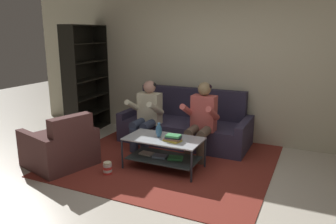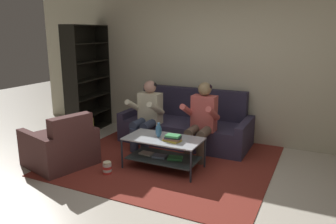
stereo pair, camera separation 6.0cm
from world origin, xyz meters
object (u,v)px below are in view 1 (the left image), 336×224
(person_seated_right, at_px, (202,118))
(person_seated_left, at_px, (147,113))
(vase, at_px, (159,131))
(coffee_table, at_px, (164,149))
(armchair, at_px, (60,147))
(popcorn_tub, at_px, (108,168))
(bookshelf, at_px, (84,86))
(book_stack, at_px, (173,138))
(couch, at_px, (186,126))

(person_seated_right, bearing_deg, person_seated_left, -179.81)
(vase, bearing_deg, person_seated_right, 58.78)
(coffee_table, xyz_separation_m, armchair, (-1.43, -0.55, -0.02))
(person_seated_right, distance_m, popcorn_tub, 1.62)
(person_seated_left, height_order, armchair, person_seated_left)
(armchair, bearing_deg, vase, 22.10)
(bookshelf, relative_size, armchair, 1.94)
(armchair, bearing_deg, book_stack, 16.62)
(vase, height_order, armchair, armchair)
(person_seated_left, relative_size, coffee_table, 1.04)
(popcorn_tub, bearing_deg, coffee_table, 40.14)
(couch, distance_m, bookshelf, 2.17)
(person_seated_left, distance_m, armchair, 1.49)
(popcorn_tub, bearing_deg, book_stack, 29.79)
(person_seated_right, bearing_deg, popcorn_tub, -128.42)
(person_seated_left, bearing_deg, couch, 49.14)
(person_seated_right, distance_m, coffee_table, 0.82)
(vase, distance_m, book_stack, 0.27)
(book_stack, bearing_deg, couch, 104.22)
(person_seated_right, bearing_deg, bookshelf, 172.14)
(bookshelf, height_order, popcorn_tub, bookshelf)
(coffee_table, relative_size, popcorn_tub, 5.65)
(coffee_table, height_order, bookshelf, bookshelf)
(vase, bearing_deg, couch, 93.62)
(person_seated_right, relative_size, armchair, 1.11)
(vase, bearing_deg, person_seated_left, 130.10)
(coffee_table, distance_m, popcorn_tub, 0.83)
(book_stack, xyz_separation_m, bookshelf, (-2.41, 1.10, 0.40))
(coffee_table, distance_m, book_stack, 0.28)
(book_stack, bearing_deg, person_seated_left, 137.77)
(person_seated_right, height_order, vase, person_seated_right)
(coffee_table, bearing_deg, popcorn_tub, -139.86)
(popcorn_tub, bearing_deg, armchair, -178.25)
(person_seated_left, distance_m, coffee_table, 0.98)
(couch, bearing_deg, vase, -86.38)
(bookshelf, xyz_separation_m, popcorn_tub, (1.61, -1.55, -0.81))
(vase, bearing_deg, armchair, -157.90)
(couch, relative_size, coffee_table, 2.06)
(book_stack, relative_size, armchair, 0.25)
(coffee_table, relative_size, book_stack, 4.05)
(armchair, bearing_deg, bookshelf, 116.96)
(coffee_table, distance_m, bookshelf, 2.53)
(coffee_table, relative_size, armchair, 1.03)
(bookshelf, xyz_separation_m, armchair, (0.80, -1.57, -0.62))
(person_seated_left, distance_m, person_seated_right, 0.97)
(book_stack, distance_m, popcorn_tub, 1.00)
(book_stack, height_order, armchair, armchair)
(couch, xyz_separation_m, bookshelf, (-2.08, -0.20, 0.61))
(person_seated_right, height_order, book_stack, person_seated_right)
(coffee_table, xyz_separation_m, vase, (-0.08, 0.00, 0.26))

